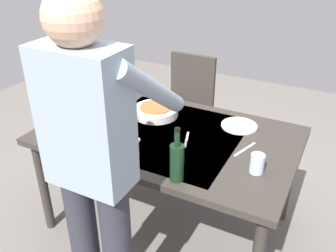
% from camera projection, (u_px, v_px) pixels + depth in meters
% --- Properties ---
extents(ground_plane, '(6.00, 6.00, 0.00)m').
position_uv_depth(ground_plane, '(168.00, 221.00, 2.62)').
color(ground_plane, '#66605B').
extents(dining_table, '(1.57, 0.97, 0.73)m').
position_uv_depth(dining_table, '(168.00, 142.00, 2.31)').
color(dining_table, '#332D28').
rests_on(dining_table, ground_plane).
extents(chair_near, '(0.40, 0.40, 0.91)m').
position_uv_depth(chair_near, '(187.00, 102.00, 3.15)').
color(chair_near, black).
rests_on(chair_near, ground_plane).
extents(person_server, '(0.42, 0.61, 1.69)m').
position_uv_depth(person_server, '(94.00, 162.00, 1.57)').
color(person_server, '#2D2D38').
rests_on(person_server, ground_plane).
extents(wine_bottle, '(0.07, 0.07, 0.30)m').
position_uv_depth(wine_bottle, '(177.00, 161.00, 1.81)').
color(wine_bottle, black).
rests_on(wine_bottle, dining_table).
extents(wine_glass_left, '(0.07, 0.07, 0.15)m').
position_uv_depth(wine_glass_left, '(80.00, 105.00, 2.39)').
color(wine_glass_left, white).
rests_on(wine_glass_left, dining_table).
extents(wine_glass_right, '(0.07, 0.07, 0.15)m').
position_uv_depth(wine_glass_right, '(134.00, 125.00, 2.15)').
color(wine_glass_right, white).
rests_on(wine_glass_right, dining_table).
extents(water_cup_near_left, '(0.07, 0.07, 0.10)m').
position_uv_depth(water_cup_near_left, '(56.00, 124.00, 2.28)').
color(water_cup_near_left, silver).
rests_on(water_cup_near_left, dining_table).
extents(water_cup_near_right, '(0.07, 0.07, 0.09)m').
position_uv_depth(water_cup_near_right, '(133.00, 149.00, 2.03)').
color(water_cup_near_right, silver).
rests_on(water_cup_near_right, dining_table).
extents(water_cup_far_left, '(0.07, 0.07, 0.10)m').
position_uv_depth(water_cup_far_left, '(257.00, 164.00, 1.89)').
color(water_cup_far_left, silver).
rests_on(water_cup_far_left, dining_table).
extents(serving_bowl_pasta, '(0.30, 0.30, 0.07)m').
position_uv_depth(serving_bowl_pasta, '(156.00, 111.00, 2.48)').
color(serving_bowl_pasta, silver).
rests_on(serving_bowl_pasta, dining_table).
extents(dinner_plate_near, '(0.23, 0.23, 0.01)m').
position_uv_depth(dinner_plate_near, '(97.00, 142.00, 2.17)').
color(dinner_plate_near, silver).
rests_on(dinner_plate_near, dining_table).
extents(dinner_plate_far, '(0.23, 0.23, 0.01)m').
position_uv_depth(dinner_plate_far, '(239.00, 126.00, 2.35)').
color(dinner_plate_far, silver).
rests_on(dinner_plate_far, dining_table).
extents(table_knife, '(0.08, 0.19, 0.00)m').
position_uv_depth(table_knife, '(245.00, 149.00, 2.11)').
color(table_knife, silver).
rests_on(table_knife, dining_table).
extents(table_fork, '(0.07, 0.18, 0.00)m').
position_uv_depth(table_fork, '(186.00, 140.00, 2.20)').
color(table_fork, silver).
rests_on(table_fork, dining_table).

